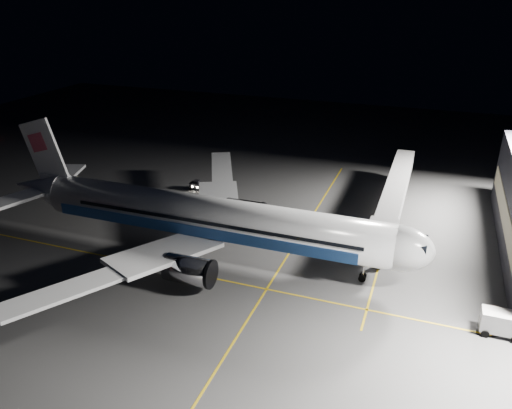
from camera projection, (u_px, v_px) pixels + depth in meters
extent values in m
plane|color=#4C4C4F|center=(212.00, 252.00, 68.45)|extent=(200.00, 200.00, 0.00)
cube|color=gold|center=(282.00, 265.00, 65.29)|extent=(0.25, 80.00, 0.01)
cube|color=gold|center=(192.00, 274.00, 63.30)|extent=(70.00, 0.25, 0.01)
cube|color=gold|center=(384.00, 246.00, 70.07)|extent=(0.25, 40.00, 0.01)
cylinder|color=silver|center=(211.00, 217.00, 66.31)|extent=(48.00, 5.60, 5.60)
ellipsoid|color=silver|center=(396.00, 247.00, 58.72)|extent=(8.96, 5.60, 5.60)
cube|color=black|center=(417.00, 243.00, 57.59)|extent=(2.20, 3.40, 0.90)
cone|color=silver|center=(39.00, 188.00, 75.20)|extent=(9.00, 5.49, 5.49)
cube|color=navy|center=(213.00, 214.00, 69.37)|extent=(42.24, 0.25, 1.50)
cube|color=navy|center=(195.00, 231.00, 64.60)|extent=(42.24, 0.25, 1.50)
cube|color=silver|center=(219.00, 203.00, 74.61)|extent=(11.36, 15.23, 1.53)
cube|color=silver|center=(165.00, 252.00, 60.88)|extent=(11.36, 15.23, 1.53)
cube|color=silver|center=(222.00, 167.00, 86.56)|extent=(8.57, 13.22, 1.31)
cube|color=silver|center=(61.00, 293.00, 51.38)|extent=(8.57, 13.22, 1.31)
cube|color=silver|center=(65.00, 175.00, 79.38)|extent=(6.20, 9.67, 0.45)
cube|color=silver|center=(15.00, 199.00, 70.46)|extent=(6.20, 9.67, 0.45)
cube|color=white|center=(45.00, 152.00, 72.08)|extent=(7.53, 0.40, 10.28)
cube|color=#DA4A65|center=(38.00, 142.00, 71.77)|extent=(3.22, 0.55, 3.22)
cylinder|color=#B7B7BF|center=(244.00, 211.00, 74.76)|extent=(5.60, 3.40, 3.40)
cylinder|color=#B7B7BF|center=(189.00, 270.00, 59.32)|extent=(5.60, 3.40, 3.40)
cylinder|color=#9999A0|center=(363.00, 272.00, 61.46)|extent=(0.26, 0.26, 2.50)
cylinder|color=black|center=(362.00, 277.00, 61.79)|extent=(0.90, 0.70, 0.90)
cylinder|color=#9999A0|center=(206.00, 228.00, 72.58)|extent=(0.26, 0.26, 2.50)
cylinder|color=#9999A0|center=(177.00, 255.00, 65.20)|extent=(0.26, 0.26, 2.50)
cylinder|color=black|center=(206.00, 232.00, 72.87)|extent=(1.10, 1.60, 1.10)
cylinder|color=black|center=(178.00, 260.00, 65.49)|extent=(1.10, 1.60, 1.10)
cube|color=#4E4837|center=(506.00, 218.00, 66.76)|extent=(0.15, 36.00, 3.00)
cube|color=#B2B2B7|center=(396.00, 190.00, 76.84)|extent=(3.00, 33.90, 2.80)
cube|color=#B2B2B7|center=(382.00, 235.00, 63.24)|extent=(3.60, 3.20, 3.40)
cylinder|color=#9999A0|center=(380.00, 256.00, 64.47)|extent=(0.70, 0.70, 3.10)
cylinder|color=black|center=(378.00, 267.00, 64.19)|extent=(0.70, 0.30, 0.70)
cylinder|color=black|center=(380.00, 260.00, 65.73)|extent=(0.70, 0.30, 0.70)
cube|color=silver|center=(501.00, 322.00, 51.80)|extent=(4.04, 2.02, 2.22)
cylinder|color=black|center=(484.00, 322.00, 53.62)|extent=(0.81, 0.25, 0.81)
cylinder|color=black|center=(485.00, 334.00, 51.80)|extent=(0.81, 0.25, 0.81)
cube|color=black|center=(197.00, 185.00, 89.15)|extent=(2.42, 1.56, 1.08)
cube|color=black|center=(197.00, 182.00, 88.87)|extent=(1.02, 1.02, 0.59)
sphere|color=#FFF2CC|center=(192.00, 187.00, 88.67)|extent=(0.26, 0.26, 0.26)
sphere|color=#FFF2CC|center=(197.00, 187.00, 88.33)|extent=(0.26, 0.26, 0.26)
cylinder|color=black|center=(204.00, 187.00, 89.73)|extent=(0.60, 0.24, 0.59)
cylinder|color=black|center=(199.00, 190.00, 88.32)|extent=(0.60, 0.24, 0.59)
cylinder|color=black|center=(195.00, 185.00, 90.35)|extent=(0.60, 0.24, 0.59)
cylinder|color=black|center=(190.00, 189.00, 88.93)|extent=(0.60, 0.24, 0.59)
cone|color=#DF4809|center=(192.00, 231.00, 73.75)|extent=(0.36, 0.36, 0.54)
cone|color=#DF4809|center=(219.00, 227.00, 74.81)|extent=(0.36, 0.36, 0.54)
cone|color=#DF4809|center=(248.00, 214.00, 79.11)|extent=(0.35, 0.35, 0.52)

